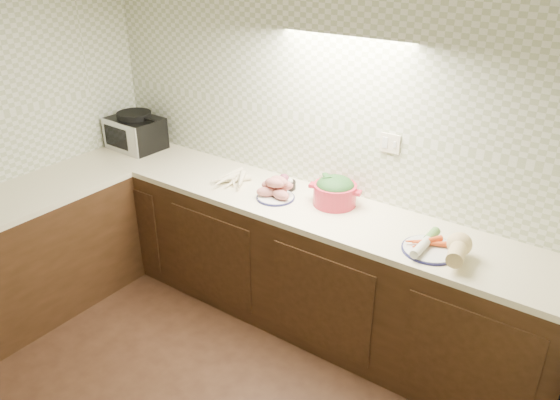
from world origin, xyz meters
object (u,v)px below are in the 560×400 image
Objects in this scene: sweet_potato_plate at (276,190)px; dutch_oven at (335,191)px; toaster_oven at (135,132)px; veg_plate at (445,245)px; parsnip_pile at (237,182)px; onion_bowl at (286,183)px.

dutch_oven is at bearing 21.81° from sweet_potato_plate.
dutch_oven is at bearing 3.39° from toaster_oven.
veg_plate is at bearing -24.39° from dutch_oven.
parsnip_pile is 0.34m from onion_bowl.
parsnip_pile is at bearing -2.99° from toaster_oven.
toaster_oven is 1.69× the size of sweet_potato_plate.
toaster_oven reaches higher than sweet_potato_plate.
dutch_oven reaches higher than sweet_potato_plate.
parsnip_pile is (1.14, -0.10, -0.11)m from toaster_oven.
onion_bowl is (-0.04, 0.16, -0.02)m from sweet_potato_plate.
toaster_oven reaches higher than veg_plate.
sweet_potato_plate is 1.84× the size of onion_bowl.
veg_plate is at bearing -9.16° from onion_bowl.
parsnip_pile is 1.33× the size of sweet_potato_plate.
parsnip_pile is at bearing 178.71° from veg_plate.
parsnip_pile is 2.45× the size of onion_bowl.
toaster_oven is at bearing 175.95° from sweet_potato_plate.
onion_bowl is at bearing 4.38° from toaster_oven.
toaster_oven is at bearing -177.76° from onion_bowl.
parsnip_pile is 0.71m from dutch_oven.
sweet_potato_plate is 0.73× the size of dutch_oven.
parsnip_pile is at bearing 179.66° from sweet_potato_plate.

